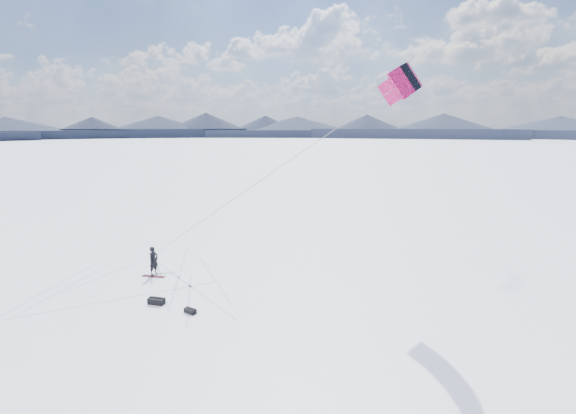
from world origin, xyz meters
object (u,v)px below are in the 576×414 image
at_px(snowboard, 153,276).
at_px(snowkiter, 155,275).
at_px(tripod, 157,265).
at_px(gear_bag_b, 190,311).
at_px(gear_bag_a, 156,301).

bearing_deg(snowboard, snowkiter, 111.23).
bearing_deg(tripod, snowboard, -166.49).
bearing_deg(gear_bag_b, tripod, 157.31).
distance_m(snowboard, gear_bag_a, 4.32).
bearing_deg(gear_bag_a, snowboard, 124.45).
bearing_deg(snowkiter, gear_bag_a, -132.27).
xyz_separation_m(snowkiter, tripod, (0.45, -0.28, 0.80)).
height_order(tripod, gear_bag_b, tripod).
relative_size(snowboard, gear_bag_a, 1.68).
height_order(snowkiter, snowboard, snowkiter).
height_order(snowboard, tripod, tripod).
height_order(snowkiter, tripod, tripod).
xyz_separation_m(tripod, gear_bag_b, (4.87, -3.56, -0.67)).
xyz_separation_m(snowboard, gear_bag_a, (2.84, -3.25, 0.15)).
bearing_deg(gear_bag_a, tripod, 121.28).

